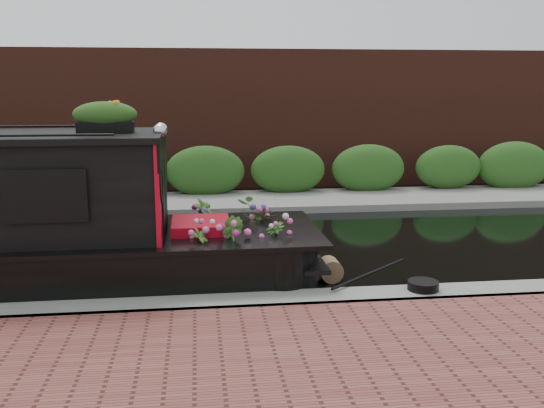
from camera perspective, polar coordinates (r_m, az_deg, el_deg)
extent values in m
plane|color=black|center=(11.22, -5.81, -4.40)|extent=(80.00, 80.00, 0.00)
cube|color=gray|center=(8.09, -5.24, -10.67)|extent=(40.00, 0.60, 0.50)
cube|color=gray|center=(15.31, -6.19, -0.19)|extent=(40.00, 2.40, 0.34)
cube|color=#27541C|center=(16.19, -6.25, 0.44)|extent=(40.00, 1.10, 2.80)
cube|color=#4C2319|center=(18.26, -6.36, 1.66)|extent=(40.00, 1.00, 8.00)
cube|color=#AC0619|center=(9.00, -10.34, 1.53)|extent=(0.08, 1.87, 1.44)
cube|color=black|center=(8.26, -20.61, 0.70)|extent=(0.96, 0.04, 0.59)
cube|color=#AC0619|center=(9.14, -6.69, -3.18)|extent=(0.86, 0.97, 0.53)
sphere|color=silver|center=(8.75, -10.52, 6.79)|extent=(0.19, 0.19, 0.19)
sphere|color=silver|center=(9.05, -10.41, 6.94)|extent=(0.19, 0.19, 0.19)
cube|color=black|center=(8.97, -15.39, 6.98)|extent=(0.78, 0.27, 0.16)
ellipsoid|color=orange|center=(8.96, -15.46, 8.29)|extent=(0.86, 0.29, 0.26)
imported|color=#2D581D|center=(8.50, -6.73, -4.11)|extent=(0.34, 0.37, 0.59)
imported|color=#2D581D|center=(8.52, -3.82, -3.60)|extent=(0.43, 0.47, 0.70)
imported|color=#2D581D|center=(9.75, -1.19, -1.61)|extent=(0.87, 0.86, 0.73)
imported|color=#2D581D|center=(8.87, 0.29, -3.48)|extent=(0.43, 0.43, 0.55)
imported|color=#2D581D|center=(9.84, -6.41, -1.55)|extent=(0.45, 0.46, 0.73)
cylinder|color=brown|center=(9.52, 5.49, -6.15)|extent=(0.36, 0.37, 0.36)
cylinder|color=black|center=(8.59, 14.03, -7.44)|extent=(0.42, 0.42, 0.12)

